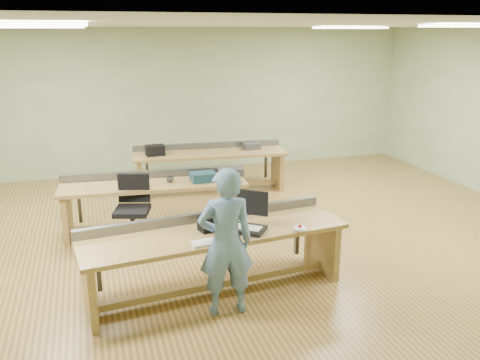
# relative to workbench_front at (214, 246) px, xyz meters

# --- Properties ---
(floor) EXTENTS (10.00, 10.00, 0.00)m
(floor) POSITION_rel_workbench_front_xyz_m (0.70, 1.50, -0.56)
(floor) COLOR #A3773D
(floor) RESTS_ON ground
(ceiling) EXTENTS (10.00, 10.00, 0.00)m
(ceiling) POSITION_rel_workbench_front_xyz_m (0.70, 1.50, 2.44)
(ceiling) COLOR silver
(ceiling) RESTS_ON wall_back
(wall_back) EXTENTS (10.00, 0.04, 3.00)m
(wall_back) POSITION_rel_workbench_front_xyz_m (0.70, 5.50, 0.94)
(wall_back) COLOR #A2BB8E
(wall_back) RESTS_ON floor
(wall_front) EXTENTS (10.00, 0.04, 3.00)m
(wall_front) POSITION_rel_workbench_front_xyz_m (0.70, -2.50, 0.94)
(wall_front) COLOR #A2BB8E
(wall_front) RESTS_ON floor
(fluor_panels) EXTENTS (6.20, 3.50, 0.03)m
(fluor_panels) POSITION_rel_workbench_front_xyz_m (0.70, 1.50, 2.41)
(fluor_panels) COLOR white
(fluor_panels) RESTS_ON ceiling
(workbench_front) EXTENTS (3.09, 1.14, 0.86)m
(workbench_front) POSITION_rel_workbench_front_xyz_m (0.00, 0.00, 0.00)
(workbench_front) COLOR #B2874B
(workbench_front) RESTS_ON floor
(workbench_mid) EXTENTS (2.78, 0.95, 0.86)m
(workbench_mid) POSITION_rel_workbench_front_xyz_m (-0.40, 2.10, -0.01)
(workbench_mid) COLOR #B2874B
(workbench_mid) RESTS_ON floor
(workbench_back) EXTENTS (2.88, 0.99, 0.86)m
(workbench_back) POSITION_rel_workbench_front_xyz_m (0.87, 3.81, -0.00)
(workbench_back) COLOR #B2874B
(workbench_back) RESTS_ON floor
(person) EXTENTS (0.60, 0.41, 1.61)m
(person) POSITION_rel_workbench_front_xyz_m (0.00, -0.49, 0.24)
(person) COLOR slate
(person) RESTS_ON floor
(laptop_base) EXTENTS (0.48, 0.46, 0.04)m
(laptop_base) POSITION_rel_workbench_front_xyz_m (0.36, -0.13, 0.21)
(laptop_base) COLOR black
(laptop_base) RESTS_ON workbench_front
(laptop_screen) EXTENTS (0.30, 0.24, 0.29)m
(laptop_screen) POSITION_rel_workbench_front_xyz_m (0.45, -0.02, 0.48)
(laptop_screen) COLOR black
(laptop_screen) RESTS_ON laptop_base
(keyboard) EXTENTS (0.48, 0.21, 0.03)m
(keyboard) POSITION_rel_workbench_front_xyz_m (-0.09, -0.33, 0.20)
(keyboard) COLOR beige
(keyboard) RESTS_ON workbench_front
(trackball_mouse) EXTENTS (0.16, 0.19, 0.07)m
(trackball_mouse) POSITION_rel_workbench_front_xyz_m (0.92, -0.31, 0.23)
(trackball_mouse) COLOR white
(trackball_mouse) RESTS_ON workbench_front
(camera_bag) EXTENTS (0.29, 0.23, 0.18)m
(camera_bag) POSITION_rel_workbench_front_xyz_m (-0.04, 0.02, 0.28)
(camera_bag) COLOR black
(camera_bag) RESTS_ON workbench_front
(task_chair) EXTENTS (0.66, 0.66, 0.98)m
(task_chair) POSITION_rel_workbench_front_xyz_m (-0.76, 1.66, -0.20)
(task_chair) COLOR black
(task_chair) RESTS_ON floor
(parts_bin_teal) EXTENTS (0.37, 0.29, 0.13)m
(parts_bin_teal) POSITION_rel_workbench_front_xyz_m (0.32, 1.97, 0.25)
(parts_bin_teal) COLOR #143341
(parts_bin_teal) RESTS_ON workbench_mid
(parts_bin_grey) EXTENTS (0.44, 0.32, 0.11)m
(parts_bin_grey) POSITION_rel_workbench_front_xyz_m (0.81, 2.18, 0.24)
(parts_bin_grey) COLOR #313133
(parts_bin_grey) RESTS_ON workbench_mid
(mug) EXTENTS (0.13, 0.13, 0.09)m
(mug) POSITION_rel_workbench_front_xyz_m (-0.17, 2.05, 0.24)
(mug) COLOR #313133
(mug) RESTS_ON workbench_mid
(drinks_can) EXTENTS (0.09, 0.09, 0.13)m
(drinks_can) POSITION_rel_workbench_front_xyz_m (-0.79, 2.13, 0.25)
(drinks_can) COLOR silver
(drinks_can) RESTS_ON workbench_mid
(storage_box_back) EXTENTS (0.34, 0.26, 0.19)m
(storage_box_back) POSITION_rel_workbench_front_xyz_m (-0.14, 3.82, 0.28)
(storage_box_back) COLOR black
(storage_box_back) RESTS_ON workbench_back
(tray_back) EXTENTS (0.32, 0.24, 0.12)m
(tray_back) POSITION_rel_workbench_front_xyz_m (1.69, 3.80, 0.25)
(tray_back) COLOR #313133
(tray_back) RESTS_ON workbench_back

